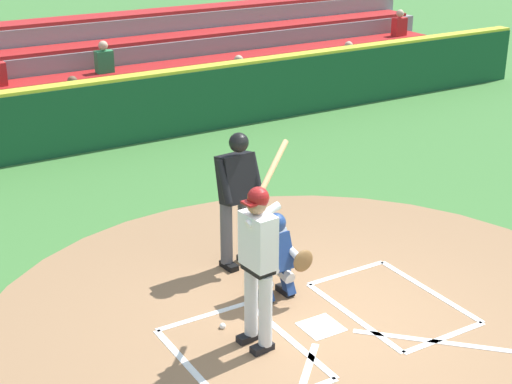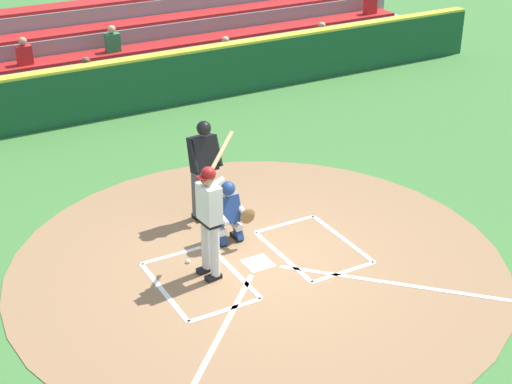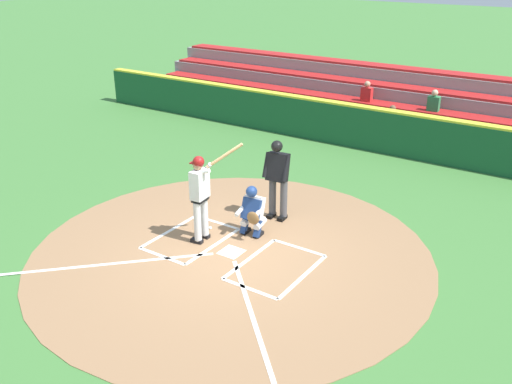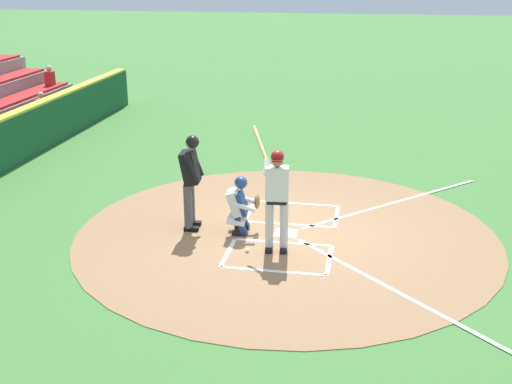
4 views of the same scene
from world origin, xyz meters
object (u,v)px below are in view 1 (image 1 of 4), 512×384
(catcher, at_px, (276,254))
(batter, at_px, (258,255))
(plate_umpire, at_px, (237,191))
(baseball, at_px, (223,326))

(catcher, bearing_deg, batter, 47.38)
(catcher, relative_size, plate_umpire, 0.61)
(baseball, bearing_deg, plate_umpire, -126.06)
(catcher, distance_m, plate_umpire, 1.08)
(batter, height_order, baseball, batter)
(batter, bearing_deg, plate_umpire, -112.97)
(batter, height_order, plate_umpire, batter)
(plate_umpire, bearing_deg, baseball, 53.94)
(plate_umpire, bearing_deg, catcher, 89.08)
(batter, distance_m, baseball, 1.18)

